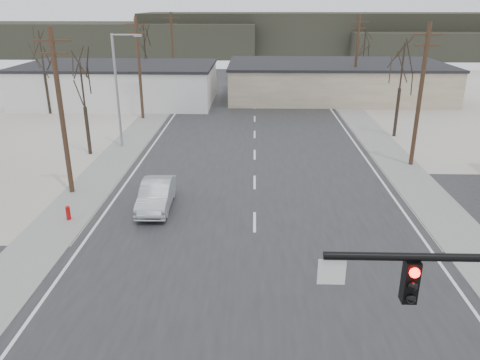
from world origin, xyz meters
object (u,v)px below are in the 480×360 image
at_px(fire_hydrant, 68,213).
at_px(car_far_b, 234,75).
at_px(car_far_a, 279,81).
at_px(sedan_crossing, 156,195).

xyz_separation_m(fire_hydrant, car_far_b, (6.95, 50.41, 0.22)).
bearing_deg(fire_hydrant, car_far_a, 72.53).
height_order(fire_hydrant, car_far_a, car_far_a).
height_order(fire_hydrant, sedan_crossing, sedan_crossing).
height_order(sedan_crossing, car_far_b, sedan_crossing).
bearing_deg(car_far_b, car_far_a, -59.65).
bearing_deg(sedan_crossing, car_far_b, 85.56).
distance_m(fire_hydrant, car_far_a, 45.55).
bearing_deg(car_far_a, car_far_b, -57.72).
relative_size(fire_hydrant, car_far_a, 0.17).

